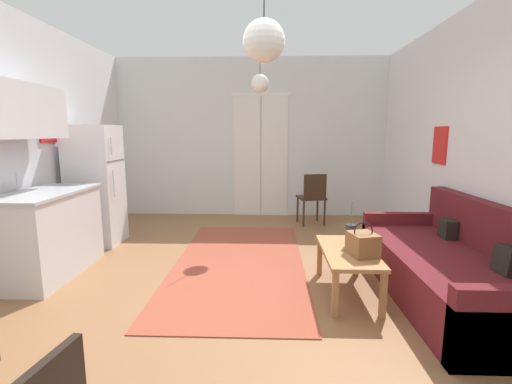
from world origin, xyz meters
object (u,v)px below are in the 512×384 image
at_px(refrigerator, 96,185).
at_px(couch, 454,270).
at_px(pendant_lamp_far, 260,83).
at_px(accent_chair, 313,196).
at_px(coffee_table, 348,256).
at_px(handbag, 363,244).
at_px(pendant_lamp_near, 264,41).
at_px(bamboo_vase, 351,235).

bearing_deg(refrigerator, couch, -20.79).
xyz_separation_m(couch, pendant_lamp_far, (-1.84, 1.96, 1.93)).
bearing_deg(accent_chair, coffee_table, 77.99).
xyz_separation_m(handbag, pendant_lamp_far, (-0.97, 2.04, 1.66)).
bearing_deg(pendant_lamp_near, accent_chair, 77.44).
relative_size(coffee_table, pendant_lamp_near, 1.11).
height_order(couch, pendant_lamp_far, pendant_lamp_far).
xyz_separation_m(coffee_table, pendant_lamp_far, (-0.88, 1.90, 1.83)).
relative_size(couch, pendant_lamp_near, 2.48).
bearing_deg(pendant_lamp_near, handbag, 38.33).
height_order(coffee_table, accent_chair, accent_chair).
distance_m(couch, refrigerator, 4.39).
height_order(handbag, refrigerator, refrigerator).
distance_m(couch, pendant_lamp_near, 2.65).
distance_m(coffee_table, accent_chair, 2.61).
height_order(coffee_table, handbag, handbag).
bearing_deg(pendant_lamp_far, couch, -46.77).
bearing_deg(refrigerator, pendant_lamp_near, -45.03).
height_order(pendant_lamp_near, pendant_lamp_far, same).
bearing_deg(bamboo_vase, handbag, -77.76).
relative_size(handbag, pendant_lamp_near, 0.35).
bearing_deg(couch, handbag, -174.51).
bearing_deg(handbag, accent_chair, 92.40).
bearing_deg(bamboo_vase, pendant_lamp_far, 117.11).
relative_size(couch, bamboo_vase, 4.99).
bearing_deg(pendant_lamp_far, handbag, -64.51).
bearing_deg(couch, refrigerator, 159.21).
xyz_separation_m(couch, coffee_table, (-0.96, 0.06, 0.10)).
distance_m(refrigerator, pendant_lamp_far, 2.66).
relative_size(couch, coffee_table, 2.23).
height_order(handbag, pendant_lamp_far, pendant_lamp_far).
xyz_separation_m(refrigerator, pendant_lamp_far, (2.24, 0.41, 1.39)).
xyz_separation_m(couch, accent_chair, (-0.98, 2.66, 0.22)).
bearing_deg(handbag, refrigerator, 153.05).
bearing_deg(refrigerator, pendant_lamp_far, 10.43).
distance_m(coffee_table, pendant_lamp_far, 2.78).
height_order(couch, coffee_table, couch).
xyz_separation_m(couch, refrigerator, (-4.08, 1.55, 0.54)).
height_order(coffee_table, refrigerator, refrigerator).
height_order(couch, pendant_lamp_near, pendant_lamp_near).
height_order(couch, accent_chair, couch).
bearing_deg(coffee_table, refrigerator, 154.44).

